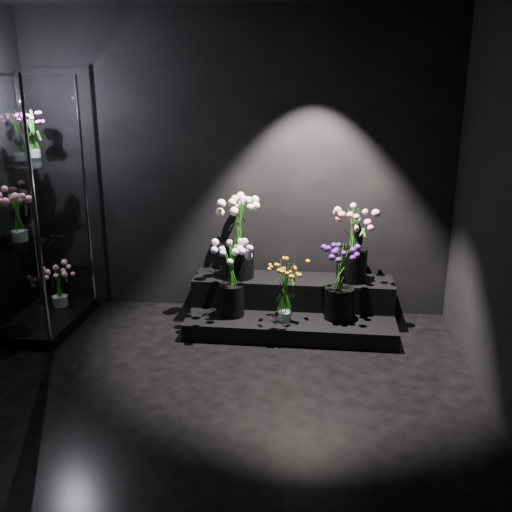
# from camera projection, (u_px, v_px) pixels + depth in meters

# --- Properties ---
(floor) EXTENTS (4.00, 4.00, 0.00)m
(floor) POSITION_uv_depth(u_px,v_px,m) (193.00, 418.00, 3.80)
(floor) COLOR black
(floor) RESTS_ON ground
(wall_back) EXTENTS (4.00, 0.00, 4.00)m
(wall_back) POSITION_uv_depth(u_px,v_px,m) (236.00, 166.00, 5.29)
(wall_back) COLOR black
(wall_back) RESTS_ON floor
(wall_front) EXTENTS (4.00, 0.00, 4.00)m
(wall_front) POSITION_uv_depth(u_px,v_px,m) (7.00, 378.00, 1.49)
(wall_front) COLOR black
(wall_front) RESTS_ON floor
(display_riser) EXTENTS (1.84, 0.82, 0.41)m
(display_riser) POSITION_uv_depth(u_px,v_px,m) (292.00, 306.00, 5.24)
(display_riser) COLOR black
(display_riser) RESTS_ON floor
(display_case) EXTENTS (0.60, 1.01, 2.21)m
(display_case) POSITION_uv_depth(u_px,v_px,m) (32.00, 208.00, 4.92)
(display_case) COLOR black
(display_case) RESTS_ON floor
(bouquet_orange_bells) EXTENTS (0.30, 0.30, 0.56)m
(bouquet_orange_bells) POSITION_uv_depth(u_px,v_px,m) (285.00, 289.00, 4.88)
(bouquet_orange_bells) COLOR white
(bouquet_orange_bells) RESTS_ON display_riser
(bouquet_lilac) EXTENTS (0.44, 0.44, 0.68)m
(bouquet_lilac) POSITION_uv_depth(u_px,v_px,m) (232.00, 273.00, 4.97)
(bouquet_lilac) COLOR black
(bouquet_lilac) RESTS_ON display_riser
(bouquet_purple) EXTENTS (0.33, 0.33, 0.67)m
(bouquet_purple) POSITION_uv_depth(u_px,v_px,m) (340.00, 280.00, 4.92)
(bouquet_purple) COLOR black
(bouquet_purple) RESTS_ON display_riser
(bouquet_cream_roses) EXTENTS (0.41, 0.41, 0.76)m
(bouquet_cream_roses) POSITION_uv_depth(u_px,v_px,m) (239.00, 233.00, 5.18)
(bouquet_cream_roses) COLOR black
(bouquet_cream_roses) RESTS_ON display_riser
(bouquet_pink_roses) EXTENTS (0.48, 0.48, 0.66)m
(bouquet_pink_roses) POSITION_uv_depth(u_px,v_px,m) (353.00, 241.00, 5.10)
(bouquet_pink_roses) COLOR black
(bouquet_pink_roses) RESTS_ON display_riser
(bouquet_case_pink) EXTENTS (0.29, 0.29, 0.43)m
(bouquet_case_pink) POSITION_uv_depth(u_px,v_px,m) (17.00, 214.00, 4.74)
(bouquet_case_pink) COLOR white
(bouquet_case_pink) RESTS_ON display_case
(bouquet_case_magenta) EXTENTS (0.22, 0.22, 0.42)m
(bouquet_case_magenta) POSITION_uv_depth(u_px,v_px,m) (32.00, 132.00, 4.91)
(bouquet_case_magenta) COLOR white
(bouquet_case_magenta) RESTS_ON display_case
(bouquet_case_base_pink) EXTENTS (0.36, 0.36, 0.42)m
(bouquet_case_base_pink) POSITION_uv_depth(u_px,v_px,m) (58.00, 283.00, 5.37)
(bouquet_case_base_pink) COLOR white
(bouquet_case_base_pink) RESTS_ON display_case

